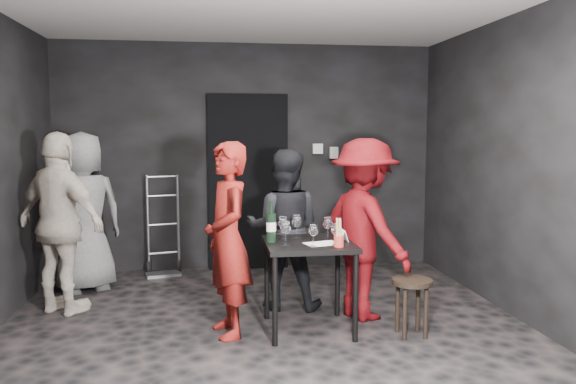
{
  "coord_description": "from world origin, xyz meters",
  "views": [
    {
      "loc": [
        -0.43,
        -4.27,
        1.66
      ],
      "look_at": [
        0.19,
        0.25,
        1.17
      ],
      "focal_mm": 35.0,
      "sensor_mm": 36.0,
      "label": 1
    }
  ],
  "objects": [
    {
      "name": "floor",
      "position": [
        0.0,
        0.0,
        0.0
      ],
      "size": [
        4.5,
        5.0,
        0.02
      ],
      "primitive_type": "cube",
      "color": "black",
      "rests_on": "ground"
    },
    {
      "name": "wine_glass_f",
      "position": [
        0.53,
        0.3,
        0.86
      ],
      "size": [
        0.09,
        0.09,
        0.21
      ],
      "primitive_type": null,
      "rotation": [
        0.0,
        0.0,
        -0.16
      ],
      "color": "white",
      "rests_on": "tasting_table"
    },
    {
      "name": "wallbox_upper",
      "position": [
        0.85,
        2.45,
        1.45
      ],
      "size": [
        0.12,
        0.06,
        0.12
      ],
      "primitive_type": "cube",
      "color": "#B7B7B2",
      "rests_on": "wall_back"
    },
    {
      "name": "reserved_card",
      "position": [
        0.62,
        0.22,
        0.8
      ],
      "size": [
        0.09,
        0.13,
        0.1
      ],
      "primitive_type": null,
      "rotation": [
        0.0,
        0.0,
        0.04
      ],
      "color": "white",
      "rests_on": "tasting_table"
    },
    {
      "name": "wine_glass_d",
      "position": [
        0.36,
        0.03,
        0.85
      ],
      "size": [
        0.07,
        0.07,
        0.2
      ],
      "primitive_type": null,
      "rotation": [
        0.0,
        0.0,
        -0.01
      ],
      "color": "white",
      "rests_on": "tasting_table"
    },
    {
      "name": "wine_bottle",
      "position": [
        0.05,
        0.26,
        0.88
      ],
      "size": [
        0.08,
        0.08,
        0.34
      ],
      "rotation": [
        0.0,
        0.0,
        -0.02
      ],
      "color": "black",
      "rests_on": "tasting_table"
    },
    {
      "name": "hand_truck",
      "position": [
        -1.0,
        2.29,
        0.21
      ],
      "size": [
        0.39,
        0.33,
        1.16
      ],
      "rotation": [
        0.0,
        0.0,
        0.23
      ],
      "color": "#B2B2B7",
      "rests_on": "floor"
    },
    {
      "name": "wallbox_lower",
      "position": [
        1.05,
        2.45,
        1.4
      ],
      "size": [
        0.1,
        0.06,
        0.14
      ],
      "primitive_type": "cube",
      "color": "#B7B7B2",
      "rests_on": "wall_back"
    },
    {
      "name": "wine_glass_e",
      "position": [
        0.54,
        0.07,
        0.85
      ],
      "size": [
        0.1,
        0.1,
        0.19
      ],
      "primitive_type": null,
      "rotation": [
        0.0,
        0.0,
        0.4
      ],
      "color": "white",
      "rests_on": "tasting_table"
    },
    {
      "name": "stool",
      "position": [
        1.16,
        -0.02,
        0.37
      ],
      "size": [
        0.32,
        0.32,
        0.47
      ],
      "rotation": [
        0.0,
        0.0,
        -0.3
      ],
      "color": "#382818",
      "rests_on": "floor"
    },
    {
      "name": "doorway",
      "position": [
        0.0,
        2.44,
        1.05
      ],
      "size": [
        0.95,
        0.1,
        2.1
      ],
      "primitive_type": "cube",
      "color": "black",
      "rests_on": "ground"
    },
    {
      "name": "server_red",
      "position": [
        -0.31,
        0.22,
        0.83
      ],
      "size": [
        0.53,
        0.69,
        1.67
      ],
      "primitive_type": "imported",
      "rotation": [
        0.0,
        0.0,
        -1.33
      ],
      "color": "maroon",
      "rests_on": "floor"
    },
    {
      "name": "tasting_table",
      "position": [
        0.36,
        0.23,
        0.65
      ],
      "size": [
        0.72,
        0.72,
        0.75
      ],
      "rotation": [
        0.0,
        0.0,
        0.0
      ],
      "color": "black",
      "rests_on": "floor"
    },
    {
      "name": "wine_glass_c",
      "position": [
        0.28,
        0.4,
        0.86
      ],
      "size": [
        0.09,
        0.09,
        0.22
      ],
      "primitive_type": null,
      "rotation": [
        0.0,
        0.0,
        0.11
      ],
      "color": "white",
      "rests_on": "tasting_table"
    },
    {
      "name": "bystander_grey",
      "position": [
        -1.75,
        1.68,
        0.92
      ],
      "size": [
        1.02,
        0.86,
        1.83
      ],
      "primitive_type": "imported",
      "rotation": [
        0.0,
        0.0,
        3.65
      ],
      "color": "slate",
      "rests_on": "floor"
    },
    {
      "name": "wall_back",
      "position": [
        0.0,
        2.5,
        1.35
      ],
      "size": [
        4.5,
        0.04,
        2.7
      ],
      "primitive_type": "cube",
      "color": "black",
      "rests_on": "ground"
    },
    {
      "name": "woman_black",
      "position": [
        0.23,
        0.87,
        0.74
      ],
      "size": [
        0.8,
        0.56,
        1.49
      ],
      "primitive_type": "imported",
      "rotation": [
        0.0,
        0.0,
        2.9
      ],
      "color": "black",
      "rests_on": "floor"
    },
    {
      "name": "wine_glass_a",
      "position": [
        0.15,
        0.11,
        0.86
      ],
      "size": [
        0.1,
        0.1,
        0.22
      ],
      "primitive_type": null,
      "rotation": [
        0.0,
        0.0,
        0.19
      ],
      "color": "white",
      "rests_on": "tasting_table"
    },
    {
      "name": "breadstick_cup",
      "position": [
        0.56,
        -0.0,
        0.86
      ],
      "size": [
        0.08,
        0.08,
        0.25
      ],
      "rotation": [
        0.0,
        0.0,
        0.02
      ],
      "color": "#B52D25",
      "rests_on": "tasting_table"
    },
    {
      "name": "man_maroon",
      "position": [
        0.9,
        0.49,
        0.85
      ],
      "size": [
        0.94,
        1.22,
        1.71
      ],
      "primitive_type": "imported",
      "rotation": [
        0.0,
        0.0,
        2.02
      ],
      "color": "#56070B",
      "rests_on": "floor"
    },
    {
      "name": "wall_right",
      "position": [
        2.25,
        0.0,
        1.35
      ],
      "size": [
        0.04,
        5.0,
        2.7
      ],
      "primitive_type": "cube",
      "color": "black",
      "rests_on": "ground"
    },
    {
      "name": "tasting_mat",
      "position": [
        0.45,
        0.13,
        0.75
      ],
      "size": [
        0.31,
        0.25,
        0.0
      ],
      "primitive_type": "cube",
      "rotation": [
        0.0,
        0.0,
        0.28
      ],
      "color": "white",
      "rests_on": "tasting_table"
    },
    {
      "name": "bystander_cream",
      "position": [
        -1.79,
        0.98,
        0.92
      ],
      "size": [
        1.18,
        1.02,
        1.84
      ],
      "primitive_type": "imported",
      "rotation": [
        0.0,
        0.0,
        2.56
      ],
      "color": "beige",
      "rests_on": "floor"
    },
    {
      "name": "wall_front",
      "position": [
        0.0,
        -2.5,
        1.35
      ],
      "size": [
        4.5,
        0.04,
        2.7
      ],
      "primitive_type": "cube",
      "color": "black",
      "rests_on": "ground"
    },
    {
      "name": "wine_glass_b",
      "position": [
        0.15,
        0.35,
        0.86
      ],
      "size": [
        0.1,
        0.1,
        0.22
      ],
      "primitive_type": null,
      "rotation": [
        0.0,
        0.0,
        -0.16
      ],
      "color": "white",
      "rests_on": "tasting_table"
    }
  ]
}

